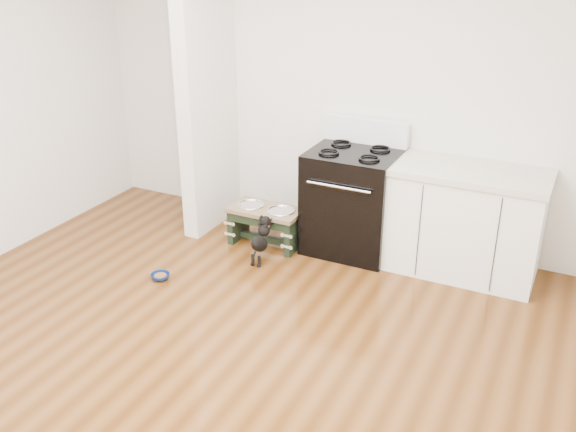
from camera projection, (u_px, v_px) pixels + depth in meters
The scene contains 8 objects.
ground at pixel (195, 375), 4.17m from camera, with size 5.00×5.00×0.00m, color #48270D.
room_shell at pixel (177, 136), 3.51m from camera, with size 5.00×5.00×5.00m.
partition_wall at pixel (207, 86), 5.81m from camera, with size 0.15×0.80×2.70m, color silver.
oven_range at pixel (353, 199), 5.64m from camera, with size 0.76×0.69×1.14m.
cabinet_run at pixel (465, 222), 5.27m from camera, with size 1.24×0.64×0.91m.
dog_feeder at pixel (265, 219), 5.80m from camera, with size 0.66×0.35×0.38m.
puppy at pixel (261, 238), 5.52m from camera, with size 0.12×0.34×0.40m.
floor_bowl at pixel (160, 277), 5.31m from camera, with size 0.19×0.19×0.05m.
Camera 1 is at (2.04, -2.77, 2.65)m, focal length 40.00 mm.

